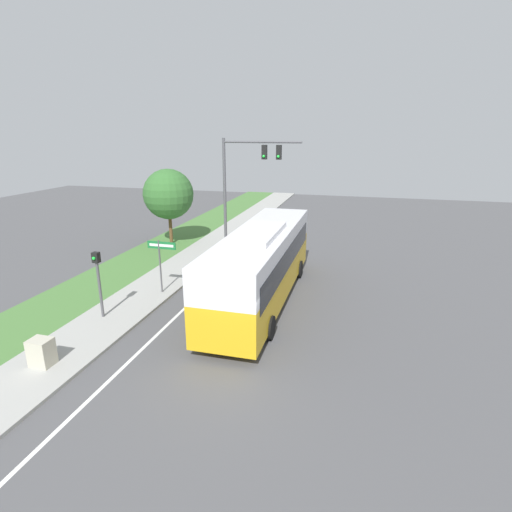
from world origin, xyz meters
name	(u,v)px	position (x,y,z in m)	size (l,w,h in m)	color
ground_plane	(239,353)	(0.00, 0.00, 0.00)	(80.00, 80.00, 0.00)	#4C4C4F
sidewalk	(94,331)	(-6.20, 0.00, 0.06)	(2.80, 80.00, 0.12)	#9E9E99
grass_verge	(29,322)	(-9.40, 0.00, 0.05)	(3.60, 80.00, 0.10)	#477538
lane_divider_near	(152,340)	(-3.60, 0.00, 0.00)	(0.14, 30.00, 0.01)	silver
bus	(262,261)	(-0.40, 4.92, 2.00)	(2.74, 11.69, 3.67)	gold
signal_gantry	(245,174)	(-3.63, 13.07, 5.20)	(5.23, 0.41, 7.45)	#4C4C51
pedestrian_signal	(98,274)	(-6.55, 1.13, 2.07)	(0.28, 0.34, 3.03)	#4C4C51
street_sign	(161,257)	(-5.34, 4.35, 1.97)	(1.49, 0.08, 2.79)	#4C4C51
utility_cabinet	(42,352)	(-6.23, -2.68, 0.60)	(0.74, 0.61, 0.96)	#B7B29E
roadside_tree	(168,194)	(-9.18, 12.96, 3.65)	(3.50, 3.50, 5.31)	brown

